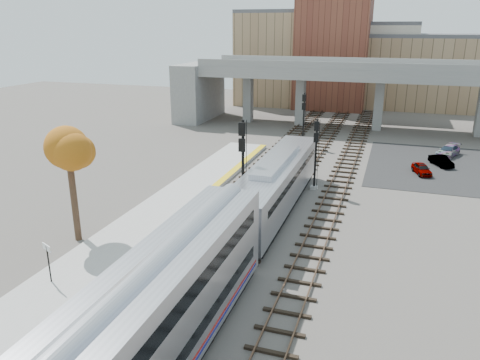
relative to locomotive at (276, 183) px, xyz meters
The scene contains 16 objects.
ground 11.17m from the locomotive, 95.25° to the right, with size 160.00×160.00×0.00m, color #47423D.
platform 13.82m from the locomotive, 127.16° to the right, with size 4.50×60.00×0.35m, color #9E9E99.
yellow_strip 12.75m from the locomotive, 120.26° to the right, with size 0.70×60.00×0.01m, color yellow.
tracks 2.73m from the locomotive, 92.37° to the left, with size 10.70×95.00×0.25m.
overpass 34.52m from the locomotive, 83.44° to the left, with size 54.00×12.00×9.50m.
buildings_far 55.97m from the locomotive, 89.73° to the left, with size 43.00×21.00×20.60m.
parking_lot 21.61m from the locomotive, 52.78° to the left, with size 14.00×18.00×0.04m, color black.
locomotive is the anchor object (origin of this frame).
signal_mast_near 3.28m from the locomotive, 136.31° to the right, with size 0.60×0.64×7.51m.
signal_mast_mid 6.36m from the locomotive, 71.54° to the left, with size 0.60×0.64×6.33m.
signal_mast_far 21.64m from the locomotive, 95.57° to the left, with size 0.60×0.64×6.39m.
station_sign 17.56m from the locomotive, 121.13° to the right, with size 0.84×0.42×2.27m.
tree 15.30m from the locomotive, 140.92° to the right, with size 3.60×3.60×8.13m.
car_a 17.88m from the locomotive, 50.69° to the left, with size 1.26×3.13×1.07m, color #99999E.
car_b 21.97m from the locomotive, 52.62° to the left, with size 1.14×3.26×1.07m, color #99999E.
car_c 26.21m from the locomotive, 56.81° to the left, with size 1.67×4.10×1.19m, color #99999E.
Camera 1 is at (9.16, -22.63, 13.91)m, focal length 35.00 mm.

